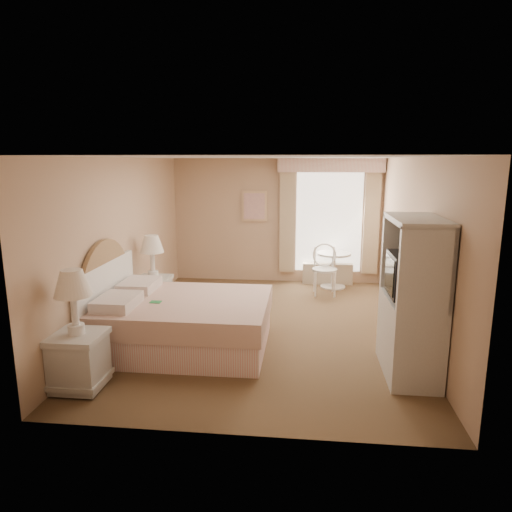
# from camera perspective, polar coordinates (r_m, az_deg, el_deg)

# --- Properties ---
(room) EXTENTS (4.21, 5.51, 2.51)m
(room) POSITION_cam_1_polar(r_m,az_deg,el_deg) (6.58, 1.09, 1.30)
(room) COLOR brown
(room) RESTS_ON ground
(window) EXTENTS (2.05, 0.22, 2.51)m
(window) POSITION_cam_1_polar(r_m,az_deg,el_deg) (9.18, 9.13, 4.74)
(window) COLOR white
(window) RESTS_ON room
(framed_art) EXTENTS (0.52, 0.04, 0.62)m
(framed_art) POSITION_cam_1_polar(r_m,az_deg,el_deg) (9.26, -0.21, 6.25)
(framed_art) COLOR #D9B085
(framed_art) RESTS_ON room
(bed) EXTENTS (2.22, 1.75, 1.55)m
(bed) POSITION_cam_1_polar(r_m,az_deg,el_deg) (6.23, -9.98, -7.87)
(bed) COLOR #DC958F
(bed) RESTS_ON room
(nightstand_near) EXTENTS (0.55, 0.55, 1.32)m
(nightstand_near) POSITION_cam_1_polar(r_m,az_deg,el_deg) (5.36, -21.39, -10.41)
(nightstand_near) COLOR silver
(nightstand_near) RESTS_ON room
(nightstand_far) EXTENTS (0.53, 0.53, 1.28)m
(nightstand_far) POSITION_cam_1_polar(r_m,az_deg,el_deg) (7.56, -12.68, -3.57)
(nightstand_far) COLOR silver
(nightstand_far) RESTS_ON room
(round_table) EXTENTS (0.66, 0.66, 0.69)m
(round_table) POSITION_cam_1_polar(r_m,az_deg,el_deg) (9.04, 9.67, -1.04)
(round_table) COLOR white
(round_table) RESTS_ON room
(cafe_chair) EXTENTS (0.47, 0.47, 0.94)m
(cafe_chair) POSITION_cam_1_polar(r_m,az_deg,el_deg) (8.58, 8.56, -1.13)
(cafe_chair) COLOR white
(cafe_chair) RESTS_ON room
(armoire) EXTENTS (0.55, 1.11, 1.84)m
(armoire) POSITION_cam_1_polar(r_m,az_deg,el_deg) (5.57, 18.88, -6.50)
(armoire) COLOR silver
(armoire) RESTS_ON room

